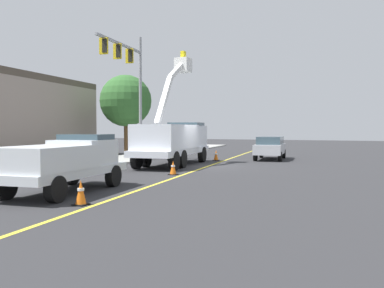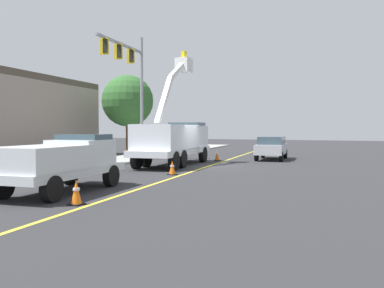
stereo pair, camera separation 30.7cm
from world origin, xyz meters
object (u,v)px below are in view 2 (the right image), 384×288
service_pickup_truck (61,161)px  passing_minivan (272,146)px  utility_bucket_truck (174,139)px  traffic_signal_mast (130,73)px  traffic_cone_leading (76,193)px  traffic_cone_mid_rear (217,155)px  traffic_cone_mid_front (172,168)px

service_pickup_truck → passing_minivan: size_ratio=1.16×
utility_bucket_truck → passing_minivan: 8.36m
utility_bucket_truck → traffic_signal_mast: size_ratio=0.94×
passing_minivan → traffic_signal_mast: size_ratio=0.56×
passing_minivan → traffic_signal_mast: bearing=123.7°
traffic_cone_leading → traffic_signal_mast: size_ratio=0.08×
traffic_cone_mid_rear → traffic_signal_mast: traffic_signal_mast is taller
traffic_cone_mid_front → traffic_cone_mid_rear: size_ratio=0.92×
service_pickup_truck → traffic_cone_mid_rear: bearing=0.9°
service_pickup_truck → traffic_cone_mid_rear: (15.91, 0.26, -0.75)m
traffic_cone_leading → traffic_signal_mast: (14.41, 7.58, 5.75)m
traffic_cone_leading → traffic_signal_mast: 17.27m
traffic_cone_mid_rear → utility_bucket_truck: bearing=165.8°
traffic_cone_mid_front → traffic_signal_mast: 10.65m
service_pickup_truck → traffic_cone_mid_front: (6.58, -1.02, -0.78)m
traffic_cone_leading → utility_bucket_truck: bearing=15.0°
traffic_cone_mid_front → passing_minivan: bearing=-9.8°
traffic_cone_mid_rear → service_pickup_truck: bearing=-179.1°
passing_minivan → traffic_cone_mid_rear: passing_minivan is taller
service_pickup_truck → traffic_cone_mid_front: bearing=-8.8°
passing_minivan → traffic_signal_mast: traffic_signal_mast is taller
utility_bucket_truck → passing_minivan: bearing=-32.4°
traffic_cone_leading → traffic_signal_mast: traffic_signal_mast is taller
traffic_cone_mid_front → traffic_cone_mid_rear: (9.33, 1.27, 0.03)m
traffic_cone_leading → traffic_cone_mid_rear: traffic_cone_mid_rear is taller
traffic_cone_leading → traffic_signal_mast: bearing=27.8°
passing_minivan → traffic_cone_mid_rear: (-2.53, 3.32, -0.60)m
service_pickup_truck → traffic_cone_mid_rear: 15.93m
service_pickup_truck → traffic_signal_mast: (12.74, 5.47, 5.00)m
service_pickup_truck → traffic_cone_leading: bearing=-128.4°
service_pickup_truck → traffic_cone_mid_front: size_ratio=8.31×
traffic_cone_mid_front → utility_bucket_truck: bearing=26.6°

